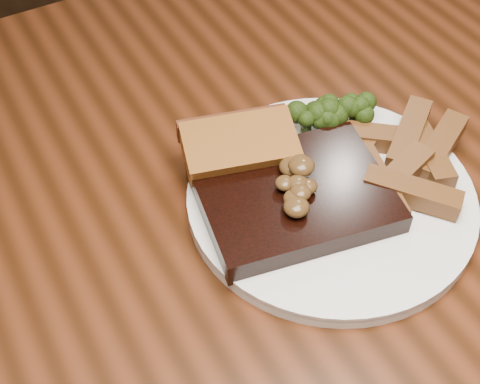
% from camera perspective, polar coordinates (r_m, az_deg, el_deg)
% --- Properties ---
extents(dining_table, '(1.60, 0.90, 0.75)m').
position_cam_1_polar(dining_table, '(0.74, -0.98, -6.60)').
color(dining_table, '#471F0E').
rests_on(dining_table, ground).
extents(plate, '(0.32, 0.32, 0.01)m').
position_cam_1_polar(plate, '(0.68, 7.72, -0.62)').
color(plate, white).
rests_on(plate, dining_table).
extents(steak, '(0.20, 0.17, 0.03)m').
position_cam_1_polar(steak, '(0.65, 4.63, -0.44)').
color(steak, black).
rests_on(steak, plate).
extents(steak_bone, '(0.14, 0.04, 0.02)m').
position_cam_1_polar(steak_bone, '(0.63, 7.65, -4.47)').
color(steak_bone, beige).
rests_on(steak_bone, plate).
extents(mushroom_pile, '(0.07, 0.07, 0.03)m').
position_cam_1_polar(mushroom_pile, '(0.63, 4.99, 0.91)').
color(mushroom_pile, '#4E3518').
rests_on(mushroom_pile, steak).
extents(garlic_bread, '(0.13, 0.09, 0.02)m').
position_cam_1_polar(garlic_bread, '(0.69, -0.02, 2.81)').
color(garlic_bread, '#94461A').
rests_on(garlic_bread, plate).
extents(potato_wedges, '(0.12, 0.12, 0.02)m').
position_cam_1_polar(potato_wedges, '(0.70, 12.82, 2.33)').
color(potato_wedges, brown).
rests_on(potato_wedges, plate).
extents(broccoli_cluster, '(0.07, 0.07, 0.04)m').
position_cam_1_polar(broccoli_cluster, '(0.73, 7.42, 6.37)').
color(broccoli_cluster, '#273D0D').
rests_on(broccoli_cluster, plate).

